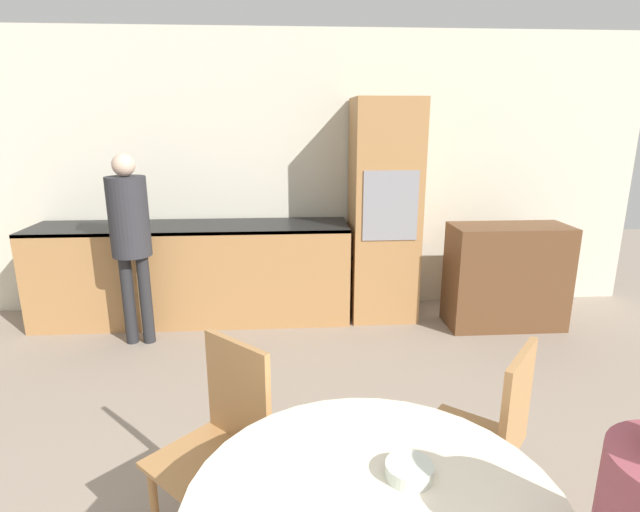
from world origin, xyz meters
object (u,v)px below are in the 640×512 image
Objects in this scene: chair_far_left at (223,436)px; person_standing at (130,229)px; chair_far_right at (490,434)px; oven_unit at (384,211)px; bowl_near at (409,471)px; sideboard at (506,276)px.

person_standing reaches higher than chair_far_left.
chair_far_right is at bearing -46.00° from person_standing.
chair_far_left is 2.35m from person_standing.
person_standing is (-2.13, -0.50, -0.03)m from oven_unit.
oven_unit reaches higher than bowl_near.
oven_unit is 2.17× the size of chair_far_left.
sideboard is 0.65× the size of person_standing.
chair_far_left is (-1.17, -2.60, -0.48)m from oven_unit.
person_standing is 3.10m from bowl_near.
chair_far_right is (1.13, -0.06, 0.00)m from chair_far_left.
person_standing is at bearing -177.21° from sideboard.
chair_far_left is 6.02× the size of bowl_near.
oven_unit is 2.18m from person_standing.
sideboard reaches higher than chair_far_left.
chair_far_left is at bearing -53.61° from chair_far_right.
person_standing is (-3.18, -0.15, 0.51)m from sideboard.
bowl_near is at bearing -99.33° from oven_unit.
bowl_near is (1.61, -2.64, -0.23)m from person_standing.
person_standing is at bearing -96.50° from chair_far_right.
oven_unit reaches higher than person_standing.
oven_unit is 1.23m from sideboard.
sideboard is 1.11× the size of chair_far_right.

